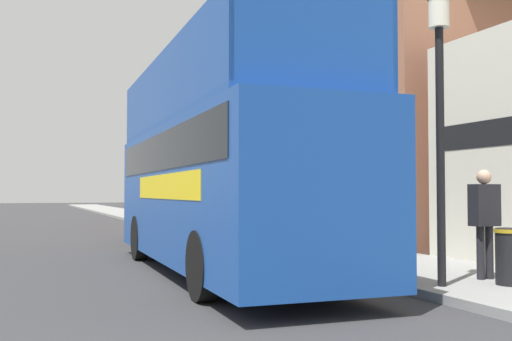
# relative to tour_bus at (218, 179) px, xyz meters

# --- Properties ---
(ground_plane) EXTENTS (144.00, 144.00, 0.00)m
(ground_plane) POSITION_rel_tour_bus_xyz_m (-3.37, 12.88, -1.87)
(ground_plane) COLOR #333335
(sidewalk) EXTENTS (3.26, 108.00, 0.14)m
(sidewalk) POSITION_rel_tour_bus_xyz_m (3.57, 9.88, -1.80)
(sidewalk) COLOR gray
(sidewalk) RESTS_ON ground_plane
(brick_terrace_rear) EXTENTS (6.00, 25.19, 9.59)m
(brick_terrace_rear) POSITION_rel_tour_bus_xyz_m (8.21, 13.62, 2.93)
(brick_terrace_rear) COLOR #9E664C
(brick_terrace_rear) RESTS_ON ground_plane
(tour_bus) EXTENTS (2.68, 9.64, 4.25)m
(tour_bus) POSITION_rel_tour_bus_xyz_m (0.00, 0.00, 0.00)
(tour_bus) COLOR #19479E
(tour_bus) RESTS_ON ground_plane
(parked_car_ahead_of_bus) EXTENTS (1.86, 4.06, 1.40)m
(parked_car_ahead_of_bus) POSITION_rel_tour_bus_xyz_m (0.81, 7.79, -1.21)
(parked_car_ahead_of_bus) COLOR black
(parked_car_ahead_of_bus) RESTS_ON ground_plane
(pedestrian_second) EXTENTS (0.48, 0.27, 1.84)m
(pedestrian_second) POSITION_rel_tour_bus_xyz_m (3.62, -3.39, -0.62)
(pedestrian_second) COLOR #232328
(pedestrian_second) RESTS_ON sidewalk
(lamp_post_nearest) EXTENTS (0.35, 0.35, 4.72)m
(lamp_post_nearest) POSITION_rel_tour_bus_xyz_m (2.44, -3.73, 1.53)
(lamp_post_nearest) COLOR black
(lamp_post_nearest) RESTS_ON sidewalk
(lamp_post_second) EXTENTS (0.35, 0.35, 4.89)m
(lamp_post_second) POSITION_rel_tour_bus_xyz_m (2.42, 5.49, 1.63)
(lamp_post_second) COLOR black
(lamp_post_second) RESTS_ON sidewalk
(litter_bin) EXTENTS (0.48, 0.48, 0.89)m
(litter_bin) POSITION_rel_tour_bus_xyz_m (3.52, -4.03, -1.25)
(litter_bin) COLOR black
(litter_bin) RESTS_ON sidewalk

